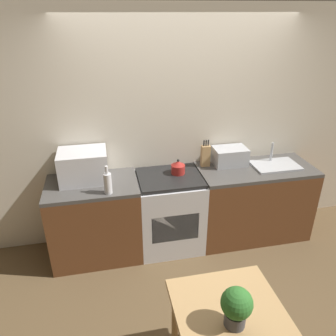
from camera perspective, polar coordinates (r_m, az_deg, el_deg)
The scene contains 13 objects.
ground_plane at distance 3.61m, azimuth 5.52°, elevation -18.63°, with size 16.00×16.00×0.00m, color brown.
wall_back at distance 3.72m, azimuth 1.99°, elevation 6.69°, with size 10.00×0.06×2.60m.
counter_left_run at distance 3.71m, azimuth -12.51°, elevation -8.81°, with size 0.95×0.62×0.90m.
counter_right_run at distance 4.07m, azimuth 14.45°, elevation -5.68°, with size 1.32×0.62×0.90m.
stove_range at distance 3.76m, azimuth 0.27°, elevation -7.58°, with size 0.71×0.62×0.90m.
kettle at distance 3.57m, azimuth 1.77°, elevation 0.11°, with size 0.15×0.15×0.17m.
microwave at distance 3.49m, azimuth -14.53°, elevation 0.33°, with size 0.49×0.38×0.33m.
bottle at distance 3.22m, azimuth -10.44°, elevation -2.57°, with size 0.08×0.08×0.29m.
knife_block at distance 3.74m, azimuth 6.54°, elevation 2.16°, with size 0.10×0.07×0.32m.
toaster_oven at distance 3.83m, azimuth 10.72°, elevation 2.02°, with size 0.38×0.26×0.20m.
sink_basin at distance 3.96m, azimuth 18.15°, elevation 0.57°, with size 0.52×0.34×0.24m.
dining_table at distance 2.42m, azimuth 10.67°, elevation -25.43°, with size 0.71×0.74×0.78m.
potted_plant at distance 2.16m, azimuth 11.83°, elevation -22.47°, with size 0.20×0.20×0.28m.
Camera 1 is at (-0.85, -2.43, 2.53)m, focal length 35.00 mm.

